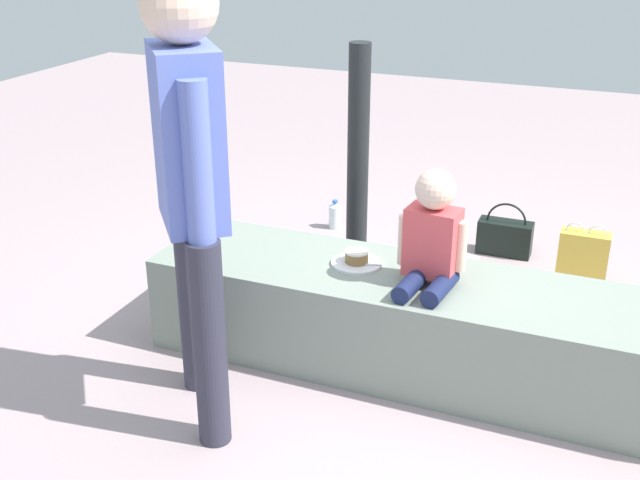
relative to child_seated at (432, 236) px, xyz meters
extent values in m
plane|color=#A79296|center=(-0.03, 0.03, -0.64)|extent=(12.00, 12.00, 0.00)
cube|color=gray|center=(-0.03, 0.03, -0.43)|extent=(2.33, 0.56, 0.43)
cylinder|color=#18224A|center=(-0.05, -0.10, -0.18)|extent=(0.10, 0.25, 0.08)
cylinder|color=#18224A|center=(0.07, -0.08, -0.18)|extent=(0.10, 0.25, 0.08)
cube|color=#DB4B4F|center=(0.00, 0.02, -0.03)|extent=(0.22, 0.15, 0.28)
sphere|color=beige|center=(0.00, 0.02, 0.19)|extent=(0.16, 0.16, 0.16)
cylinder|color=beige|center=(-0.12, 0.01, -0.04)|extent=(0.05, 0.05, 0.21)
cylinder|color=beige|center=(0.11, 0.03, -0.04)|extent=(0.05, 0.05, 0.21)
cylinder|color=#2D2D3D|center=(-0.61, -0.73, -0.24)|extent=(0.12, 0.12, 0.81)
cylinder|color=#2D2D3D|center=(-0.85, -0.44, -0.24)|extent=(0.12, 0.12, 0.81)
cube|color=#5C6EC6|center=(-0.73, -0.58, 0.48)|extent=(0.38, 0.40, 0.62)
sphere|color=beige|center=(-0.73, -0.58, 0.92)|extent=(0.26, 0.26, 0.26)
cylinder|color=#5C6EC6|center=(-0.62, -0.72, 0.42)|extent=(0.10, 0.10, 0.59)
cylinder|color=#5C6EC6|center=(-0.85, -0.44, 0.42)|extent=(0.10, 0.10, 0.59)
cylinder|color=white|center=(-0.34, 0.07, -0.21)|extent=(0.22, 0.22, 0.01)
cylinder|color=olive|center=(-0.34, 0.07, -0.18)|extent=(0.10, 0.10, 0.05)
cylinder|color=silver|center=(-0.34, 0.07, -0.15)|extent=(0.10, 0.10, 0.01)
cube|color=silver|center=(-0.28, 0.06, -0.20)|extent=(0.11, 0.04, 0.00)
cube|color=gold|center=(0.54, 1.13, -0.49)|extent=(0.25, 0.11, 0.30)
torus|color=white|center=(0.49, 1.13, -0.34)|extent=(0.10, 0.01, 0.10)
torus|color=white|center=(0.60, 1.13, -0.34)|extent=(0.10, 0.01, 0.10)
cylinder|color=black|center=(-0.59, 0.77, -0.62)|extent=(0.36, 0.36, 0.04)
cylinder|color=black|center=(-0.59, 0.77, 0.00)|extent=(0.11, 0.11, 1.21)
cylinder|color=silver|center=(0.53, 0.70, -0.55)|extent=(0.07, 0.07, 0.18)
cone|color=silver|center=(0.53, 0.70, -0.45)|extent=(0.06, 0.06, 0.03)
cylinder|color=blue|center=(0.53, 0.70, -0.42)|extent=(0.03, 0.03, 0.02)
cylinder|color=silver|center=(-0.94, 1.38, -0.57)|extent=(0.08, 0.08, 0.14)
cone|color=silver|center=(-0.94, 1.38, -0.49)|extent=(0.07, 0.07, 0.03)
cylinder|color=blue|center=(-0.94, 1.38, -0.47)|extent=(0.03, 0.03, 0.01)
cylinder|color=red|center=(-0.65, 0.46, -0.59)|extent=(0.09, 0.09, 0.11)
cube|color=white|center=(-0.18, 0.94, -0.59)|extent=(0.41, 0.41, 0.11)
cube|color=black|center=(0.10, 1.38, -0.54)|extent=(0.30, 0.12, 0.20)
torus|color=black|center=(0.10, 1.38, -0.44)|extent=(0.22, 0.01, 0.22)
camera|label=1|loc=(0.66, -2.79, 1.21)|focal=43.54mm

